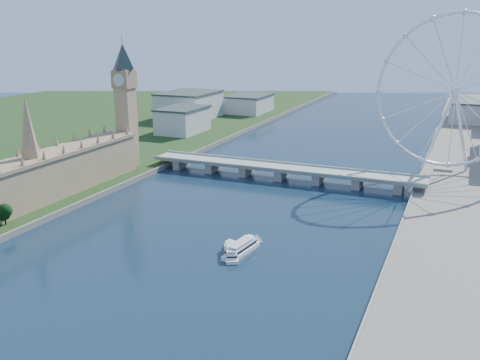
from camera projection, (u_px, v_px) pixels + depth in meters
The scene contains 7 objects.
parliament_range at pixel (33, 180), 350.27m from camera, with size 24.00×200.00×70.00m.
big_ben at pixel (125, 90), 432.95m from camera, with size 20.02×20.02×110.00m.
westminster_bridge at pixel (282, 170), 420.62m from camera, with size 220.00×22.00×9.50m.
london_eye at pixel (456, 92), 407.86m from camera, with size 113.60×39.12×124.30m.
city_skyline at pixel (384, 114), 633.59m from camera, with size 505.00×280.00×32.00m.
tour_boat_near at pixel (231, 256), 278.33m from camera, with size 6.64×26.19×5.75m, color silver, non-canonical shape.
tour_boat_far at pixel (241, 253), 281.71m from camera, with size 7.92×30.92×6.84m, color white, non-canonical shape.
Camera 1 is at (128.45, -87.51, 113.39)m, focal length 40.00 mm.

